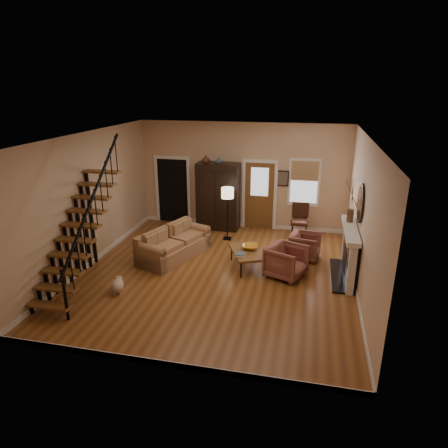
% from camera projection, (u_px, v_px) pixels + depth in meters
% --- Properties ---
extents(room, '(7.00, 7.33, 3.30)m').
position_uv_depth(room, '(216.00, 194.00, 10.95)').
color(room, brown).
rests_on(room, ground).
extents(staircase, '(0.94, 2.80, 3.20)m').
position_uv_depth(staircase, '(77.00, 220.00, 8.59)').
color(staircase, brown).
rests_on(staircase, ground).
extents(fireplace, '(0.33, 1.95, 2.30)m').
position_uv_depth(fireplace, '(351.00, 249.00, 9.32)').
color(fireplace, black).
rests_on(fireplace, ground).
extents(armoire, '(1.30, 0.60, 2.10)m').
position_uv_depth(armoire, '(218.00, 196.00, 12.44)').
color(armoire, black).
rests_on(armoire, ground).
extents(vase_a, '(0.24, 0.24, 0.25)m').
position_uv_depth(vase_a, '(206.00, 159.00, 12.03)').
color(vase_a, '#4C2619').
rests_on(vase_a, armoire).
extents(vase_b, '(0.20, 0.20, 0.21)m').
position_uv_depth(vase_b, '(219.00, 160.00, 11.95)').
color(vase_b, '#334C60').
rests_on(vase_b, armoire).
extents(sofa, '(1.58, 2.28, 0.78)m').
position_uv_depth(sofa, '(174.00, 244.00, 10.53)').
color(sofa, '#A07249').
rests_on(sofa, ground).
extents(coffee_table, '(1.11, 1.36, 0.45)m').
position_uv_depth(coffee_table, '(247.00, 259.00, 9.98)').
color(coffee_table, brown).
rests_on(coffee_table, ground).
extents(bowl, '(0.41, 0.41, 0.10)m').
position_uv_depth(bowl, '(250.00, 247.00, 10.02)').
color(bowl, orange).
rests_on(bowl, coffee_table).
extents(books, '(0.22, 0.30, 0.06)m').
position_uv_depth(books, '(240.00, 254.00, 9.65)').
color(books, beige).
rests_on(books, coffee_table).
extents(armchair_left, '(1.11, 1.09, 0.77)m').
position_uv_depth(armchair_left, '(286.00, 261.00, 9.48)').
color(armchair_left, maroon).
rests_on(armchair_left, ground).
extents(armchair_right, '(0.87, 0.85, 0.69)m').
position_uv_depth(armchair_right, '(305.00, 246.00, 10.49)').
color(armchair_right, maroon).
rests_on(armchair_right, ground).
extents(floor_lamp, '(0.39, 0.39, 1.57)m').
position_uv_depth(floor_lamp, '(227.00, 214.00, 11.63)').
color(floor_lamp, black).
rests_on(floor_lamp, ground).
extents(side_chair, '(0.54, 0.54, 1.02)m').
position_uv_depth(side_chair, '(300.00, 221.00, 11.91)').
color(side_chair, '#371F11').
rests_on(side_chair, ground).
extents(dog, '(0.40, 0.52, 0.33)m').
position_uv_depth(dog, '(117.00, 286.00, 8.78)').
color(dog, '#D0AF8E').
rests_on(dog, ground).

